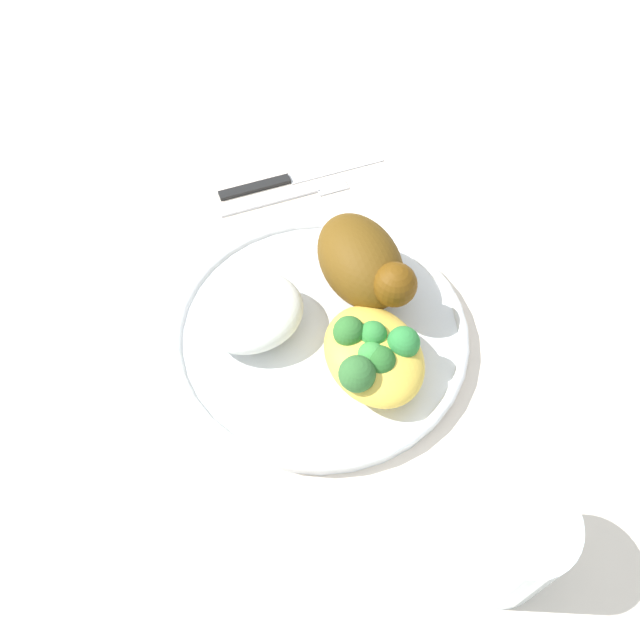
% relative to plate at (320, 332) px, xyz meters
% --- Properties ---
extents(ground_plane, '(2.00, 2.00, 0.00)m').
position_rel_plate_xyz_m(ground_plane, '(0.00, 0.00, -0.01)').
color(ground_plane, silver).
extents(plate, '(0.27, 0.27, 0.02)m').
position_rel_plate_xyz_m(plate, '(0.00, 0.00, 0.00)').
color(plate, white).
rests_on(plate, ground_plane).
extents(roasted_chicken, '(0.12, 0.07, 0.06)m').
position_rel_plate_xyz_m(roasted_chicken, '(-0.03, 0.05, 0.04)').
color(roasted_chicken, brown).
rests_on(roasted_chicken, plate).
extents(rice_pile, '(0.09, 0.09, 0.04)m').
position_rel_plate_xyz_m(rice_pile, '(-0.03, -0.05, 0.03)').
color(rice_pile, white).
rests_on(rice_pile, plate).
extents(mac_cheese_with_broccoli, '(0.10, 0.08, 0.05)m').
position_rel_plate_xyz_m(mac_cheese_with_broccoli, '(0.06, 0.02, 0.03)').
color(mac_cheese_with_broccoli, '#EBC347').
rests_on(mac_cheese_with_broccoli, plate).
extents(fork, '(0.02, 0.14, 0.01)m').
position_rel_plate_xyz_m(fork, '(-0.18, 0.04, -0.01)').
color(fork, silver).
rests_on(fork, ground_plane).
extents(knife, '(0.02, 0.19, 0.01)m').
position_rel_plate_xyz_m(knife, '(-0.21, 0.05, -0.01)').
color(knife, black).
rests_on(knife, ground_plane).
extents(water_glass, '(0.07, 0.07, 0.09)m').
position_rel_plate_xyz_m(water_glass, '(0.23, 0.04, 0.03)').
color(water_glass, silver).
rests_on(water_glass, ground_plane).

